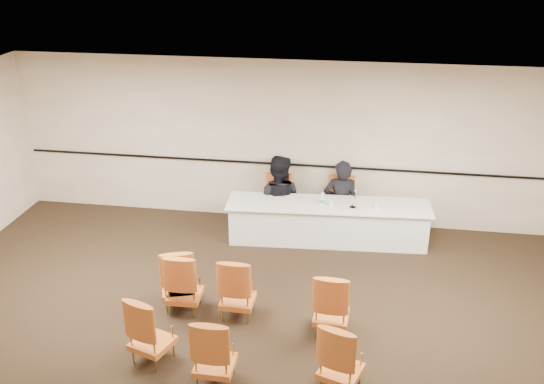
{
  "coord_description": "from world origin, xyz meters",
  "views": [
    {
      "loc": [
        1.43,
        -6.3,
        5.03
      ],
      "look_at": [
        0.01,
        2.6,
        1.12
      ],
      "focal_mm": 40.0,
      "sensor_mm": 36.0,
      "label": 1
    }
  ],
  "objects": [
    {
      "name": "aud_chair_back_left",
      "position": [
        -1.04,
        -0.37,
        0.47
      ],
      "size": [
        0.64,
        0.64,
        0.95
      ],
      "primitive_type": null,
      "rotation": [
        0.0,
        0.0,
        -0.33
      ],
      "color": "#C85B23",
      "rests_on": "ground"
    },
    {
      "name": "aud_chair_front_mid",
      "position": [
        -0.18,
        0.73,
        0.47
      ],
      "size": [
        0.51,
        0.51,
        0.95
      ],
      "primitive_type": null,
      "rotation": [
        0.0,
        0.0,
        -0.01
      ],
      "color": "#C85B23",
      "rests_on": "ground"
    },
    {
      "name": "drinking_glass",
      "position": [
        0.94,
        3.12,
        0.75
      ],
      "size": [
        0.07,
        0.07,
        0.1
      ],
      "primitive_type": "cylinder",
      "rotation": [
        0.0,
        0.0,
        -0.04
      ],
      "color": "white",
      "rests_on": "panel_table"
    },
    {
      "name": "coffee_cup",
      "position": [
        1.71,
        3.15,
        0.76
      ],
      "size": [
        0.1,
        0.1,
        0.13
      ],
      "primitive_type": "cylinder",
      "rotation": [
        0.0,
        0.0,
        -0.31
      ],
      "color": "white",
      "rests_on": "panel_table"
    },
    {
      "name": "floor",
      "position": [
        0.0,
        0.0,
        0.0
      ],
      "size": [
        10.0,
        10.0,
        0.0
      ],
      "primitive_type": "plane",
      "color": "black",
      "rests_on": "ground"
    },
    {
      "name": "panelist_main",
      "position": [
        1.09,
        3.75,
        0.44
      ],
      "size": [
        0.66,
        0.45,
        1.74
      ],
      "primitive_type": "imported",
      "rotation": [
        0.0,
        0.0,
        3.19
      ],
      "color": "black",
      "rests_on": "ground"
    },
    {
      "name": "aud_chair_extra",
      "position": [
        -1.08,
        0.86,
        0.47
      ],
      "size": [
        0.63,
        0.63,
        0.95
      ],
      "primitive_type": null,
      "rotation": [
        0.0,
        0.0,
        0.33
      ],
      "color": "#C85B23",
      "rests_on": "ground"
    },
    {
      "name": "aud_chair_front_left",
      "position": [
        -0.95,
        0.75,
        0.47
      ],
      "size": [
        0.52,
        0.52,
        0.95
      ],
      "primitive_type": null,
      "rotation": [
        0.0,
        0.0,
        0.03
      ],
      "color": "#C85B23",
      "rests_on": "ground"
    },
    {
      "name": "panelist_second_chair",
      "position": [
        -0.05,
        3.67,
        0.47
      ],
      "size": [
        0.53,
        0.53,
        0.95
      ],
      "primitive_type": null,
      "rotation": [
        0.0,
        0.0,
        0.06
      ],
      "color": "#C85B23",
      "rests_on": "ground"
    },
    {
      "name": "wall_rail",
      "position": [
        0.0,
        3.96,
        1.1
      ],
      "size": [
        9.8,
        0.04,
        0.03
      ],
      "primitive_type": "cube",
      "color": "black",
      "rests_on": "wall_back"
    },
    {
      "name": "aud_chair_back_right",
      "position": [
        1.33,
        -0.53,
        0.47
      ],
      "size": [
        0.64,
        0.64,
        0.95
      ],
      "primitive_type": null,
      "rotation": [
        0.0,
        0.0,
        -0.33
      ],
      "color": "#C85B23",
      "rests_on": "ground"
    },
    {
      "name": "ceiling",
      "position": [
        0.0,
        0.0,
        3.0
      ],
      "size": [
        10.0,
        10.0,
        0.0
      ],
      "primitive_type": "plane",
      "rotation": [
        3.14,
        0.0,
        0.0
      ],
      "color": "silver",
      "rests_on": "ground"
    },
    {
      "name": "aud_chair_back_mid",
      "position": [
        -0.16,
        -0.66,
        0.47
      ],
      "size": [
        0.5,
        0.5,
        0.95
      ],
      "primitive_type": null,
      "rotation": [
        0.0,
        0.0,
        -0.01
      ],
      "color": "#C85B23",
      "rests_on": "ground"
    },
    {
      "name": "microphone",
      "position": [
        1.32,
        3.12,
        0.84
      ],
      "size": [
        0.14,
        0.22,
        0.28
      ],
      "primitive_type": null,
      "rotation": [
        0.0,
        0.0,
        -0.22
      ],
      "color": "black",
      "rests_on": "panel_table"
    },
    {
      "name": "panel_table",
      "position": [
        0.9,
        3.2,
        0.35
      ],
      "size": [
        3.54,
        1.03,
        0.7
      ],
      "primitive_type": null,
      "rotation": [
        0.0,
        0.0,
        0.06
      ],
      "color": "white",
      "rests_on": "ground"
    },
    {
      "name": "wall_back",
      "position": [
        0.0,
        4.0,
        1.5
      ],
      "size": [
        10.0,
        0.04,
        3.0
      ],
      "primitive_type": "cube",
      "color": "beige",
      "rests_on": "ground"
    },
    {
      "name": "panelist_second",
      "position": [
        -0.05,
        3.67,
        0.44
      ],
      "size": [
        0.98,
        0.8,
        1.85
      ],
      "primitive_type": "imported",
      "rotation": [
        0.0,
        0.0,
        3.02
      ],
      "color": "black",
      "rests_on": "ground"
    },
    {
      "name": "panelist_main_chair",
      "position": [
        1.09,
        3.75,
        0.47
      ],
      "size": [
        0.53,
        0.53,
        0.95
      ],
      "primitive_type": null,
      "rotation": [
        0.0,
        0.0,
        0.06
      ],
      "color": "#C85B23",
      "rests_on": "ground"
    },
    {
      "name": "aud_chair_front_right",
      "position": [
        1.14,
        0.55,
        0.47
      ],
      "size": [
        0.52,
        0.52,
        0.95
      ],
      "primitive_type": null,
      "rotation": [
        0.0,
        0.0,
        -0.05
      ],
      "color": "#C85B23",
      "rests_on": "ground"
    },
    {
      "name": "papers",
      "position": [
        1.26,
        3.15,
        0.7
      ],
      "size": [
        0.33,
        0.27,
        0.0
      ],
      "primitive_type": "cube",
      "rotation": [
        0.0,
        0.0,
        0.18
      ],
      "color": "silver",
      "rests_on": "panel_table"
    },
    {
      "name": "water_bottle",
      "position": [
        0.79,
        3.18,
        0.81
      ],
      "size": [
        0.08,
        0.08,
        0.23
      ],
      "primitive_type": null,
      "rotation": [
        0.0,
        0.0,
        0.1
      ],
      "color": "teal",
      "rests_on": "panel_table"
    }
  ]
}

